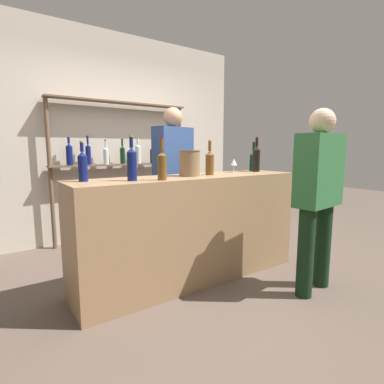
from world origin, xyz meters
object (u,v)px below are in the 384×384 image
(counter_bottle_5, at_px, (83,166))
(ice_bucket, at_px, (190,163))
(counter_bottle_4, at_px, (132,163))
(customer_right, at_px, (318,189))
(counter_bottle_0, at_px, (253,160))
(server_behind_counter, at_px, (173,169))
(counter_bottle_3, at_px, (256,158))
(counter_bottle_1, at_px, (210,162))
(counter_bottle_2, at_px, (162,165))
(wine_glass, at_px, (234,163))

(counter_bottle_5, distance_m, ice_bucket, 0.94)
(counter_bottle_4, height_order, customer_right, customer_right)
(counter_bottle_0, distance_m, server_behind_counter, 0.94)
(counter_bottle_5, bearing_deg, counter_bottle_3, -1.72)
(counter_bottle_1, xyz_separation_m, counter_bottle_4, (-0.83, -0.08, 0.01))
(counter_bottle_2, height_order, counter_bottle_4, counter_bottle_4)
(server_behind_counter, relative_size, customer_right, 1.09)
(counter_bottle_4, height_order, wine_glass, counter_bottle_4)
(counter_bottle_3, bearing_deg, counter_bottle_2, -171.14)
(counter_bottle_5, relative_size, ice_bucket, 1.30)
(counter_bottle_2, distance_m, counter_bottle_3, 1.30)
(counter_bottle_0, xyz_separation_m, counter_bottle_5, (-1.90, -0.04, 0.00))
(counter_bottle_0, xyz_separation_m, counter_bottle_3, (-0.05, -0.09, 0.03))
(counter_bottle_1, distance_m, counter_bottle_5, 1.17)
(counter_bottle_0, height_order, counter_bottle_5, counter_bottle_0)
(counter_bottle_4, height_order, server_behind_counter, server_behind_counter)
(ice_bucket, bearing_deg, counter_bottle_1, -2.38)
(customer_right, bearing_deg, counter_bottle_3, -16.90)
(counter_bottle_1, relative_size, server_behind_counter, 0.19)
(counter_bottle_3, distance_m, counter_bottle_4, 1.51)
(counter_bottle_2, height_order, server_behind_counter, server_behind_counter)
(customer_right, bearing_deg, server_behind_counter, 9.49)
(counter_bottle_0, height_order, counter_bottle_4, counter_bottle_4)
(counter_bottle_1, relative_size, counter_bottle_4, 0.94)
(counter_bottle_0, xyz_separation_m, ice_bucket, (-0.96, -0.12, -0.00))
(wine_glass, xyz_separation_m, customer_right, (0.14, -0.90, -0.19))
(wine_glass, height_order, ice_bucket, ice_bucket)
(counter_bottle_1, bearing_deg, customer_right, -57.94)
(counter_bottle_1, distance_m, wine_glass, 0.39)
(counter_bottle_1, distance_m, server_behind_counter, 0.79)
(counter_bottle_1, relative_size, customer_right, 0.21)
(counter_bottle_3, height_order, counter_bottle_5, counter_bottle_3)
(counter_bottle_1, bearing_deg, counter_bottle_2, -165.03)
(counter_bottle_3, xyz_separation_m, customer_right, (-0.16, -0.86, -0.23))
(counter_bottle_1, relative_size, ice_bucket, 1.39)
(counter_bottle_4, relative_size, ice_bucket, 1.48)
(counter_bottle_0, distance_m, counter_bottle_1, 0.74)
(counter_bottle_3, xyz_separation_m, counter_bottle_4, (-1.51, -0.11, -0.01))
(counter_bottle_5, height_order, wine_glass, counter_bottle_5)
(server_behind_counter, bearing_deg, counter_bottle_0, 33.19)
(counter_bottle_2, bearing_deg, customer_right, -30.41)
(counter_bottle_2, xyz_separation_m, ice_bucket, (0.38, 0.17, -0.01))
(wine_glass, relative_size, customer_right, 0.09)
(ice_bucket, bearing_deg, counter_bottle_3, 1.76)
(counter_bottle_4, xyz_separation_m, server_behind_counter, (0.89, 0.86, -0.13))
(counter_bottle_2, relative_size, counter_bottle_4, 0.96)
(counter_bottle_3, distance_m, server_behind_counter, 0.98)
(counter_bottle_4, xyz_separation_m, wine_glass, (1.21, 0.15, -0.03))
(counter_bottle_2, height_order, counter_bottle_5, counter_bottle_2)
(counter_bottle_2, distance_m, server_behind_counter, 1.16)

